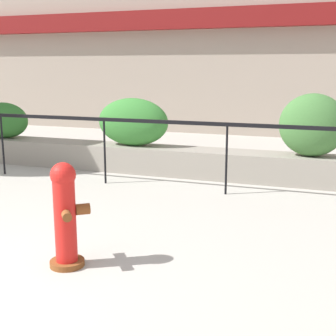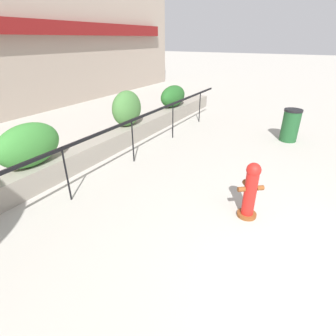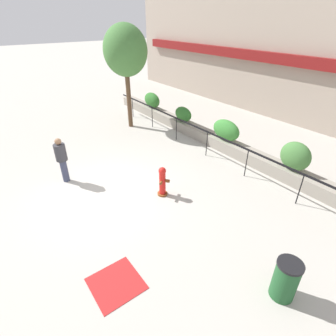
{
  "view_description": "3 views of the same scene",
  "coord_description": "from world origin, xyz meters",
  "px_view_note": "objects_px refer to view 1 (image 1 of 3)",
  "views": [
    {
      "loc": [
        3.72,
        -2.21,
        1.99
      ],
      "look_at": [
        1.76,
        3.24,
        0.74
      ],
      "focal_mm": 50.0,
      "sensor_mm": 36.0,
      "label": 1
    },
    {
      "loc": [
        -2.93,
        0.93,
        2.96
      ],
      "look_at": [
        1.14,
        3.27,
        0.63
      ],
      "focal_mm": 28.0,
      "sensor_mm": 36.0,
      "label": 2
    },
    {
      "loc": [
        7.31,
        -2.62,
        5.4
      ],
      "look_at": [
        0.86,
        2.16,
        0.71
      ],
      "focal_mm": 28.0,
      "sensor_mm": 36.0,
      "label": 3
    }
  ],
  "objects_px": {
    "hedge_bush_1": "(4,120)",
    "hedge_bush_3": "(312,125)",
    "hedge_bush_2": "(133,122)",
    "fire_hydrant": "(65,214)"
  },
  "relations": [
    {
      "from": "hedge_bush_2",
      "to": "hedge_bush_3",
      "type": "xyz_separation_m",
      "value": [
        3.31,
        0.0,
        0.08
      ]
    },
    {
      "from": "hedge_bush_2",
      "to": "fire_hydrant",
      "type": "xyz_separation_m",
      "value": [
        1.19,
        -4.35,
        -0.41
      ]
    },
    {
      "from": "hedge_bush_1",
      "to": "fire_hydrant",
      "type": "relative_size",
      "value": 1.06
    },
    {
      "from": "hedge_bush_2",
      "to": "hedge_bush_3",
      "type": "distance_m",
      "value": 3.31
    },
    {
      "from": "hedge_bush_1",
      "to": "hedge_bush_2",
      "type": "bearing_deg",
      "value": 0.0
    },
    {
      "from": "hedge_bush_3",
      "to": "fire_hydrant",
      "type": "xyz_separation_m",
      "value": [
        -2.12,
        -4.35,
        -0.48
      ]
    },
    {
      "from": "hedge_bush_1",
      "to": "fire_hydrant",
      "type": "distance_m",
      "value": 6.06
    },
    {
      "from": "hedge_bush_1",
      "to": "hedge_bush_3",
      "type": "bearing_deg",
      "value": 0.0
    },
    {
      "from": "hedge_bush_1",
      "to": "hedge_bush_2",
      "type": "relative_size",
      "value": 0.8
    },
    {
      "from": "hedge_bush_2",
      "to": "hedge_bush_3",
      "type": "bearing_deg",
      "value": 0.0
    }
  ]
}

